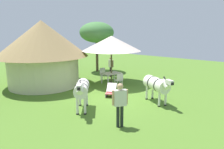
% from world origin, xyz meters
% --- Properties ---
extents(ground_plane, '(36.00, 36.00, 0.00)m').
position_xyz_m(ground_plane, '(0.00, 0.00, 0.00)').
color(ground_plane, '#4D7627').
extents(thatched_hut, '(5.83, 5.83, 4.24)m').
position_xyz_m(thatched_hut, '(-1.21, 4.90, 2.38)').
color(thatched_hut, beige).
rests_on(thatched_hut, ground_plane).
extents(shade_umbrella, '(3.96, 3.96, 3.25)m').
position_xyz_m(shade_umbrella, '(2.05, 1.82, 2.75)').
color(shade_umbrella, brown).
rests_on(shade_umbrella, ground_plane).
extents(patio_dining_table, '(1.38, 1.16, 0.74)m').
position_xyz_m(patio_dining_table, '(2.05, 1.82, 0.65)').
color(patio_dining_table, silver).
rests_on(patio_dining_table, ground_plane).
extents(patio_chair_west_end, '(0.57, 0.56, 0.90)m').
position_xyz_m(patio_chair_west_end, '(1.60, 0.77, 0.52)').
color(patio_chair_west_end, silver).
rests_on(patio_chair_west_end, ground_plane).
extents(patio_chair_east_end, '(0.55, 0.53, 0.90)m').
position_xyz_m(patio_chair_east_end, '(2.39, 2.90, 0.52)').
color(patio_chair_east_end, white).
rests_on(patio_chair_east_end, ground_plane).
extents(guest_beside_umbrella, '(0.30, 0.56, 1.59)m').
position_xyz_m(guest_beside_umbrella, '(3.51, 3.11, 0.96)').
color(guest_beside_umbrella, black).
rests_on(guest_beside_umbrella, ground_plane).
extents(standing_watcher, '(0.51, 0.44, 1.71)m').
position_xyz_m(standing_watcher, '(-2.78, -2.71, 1.03)').
color(standing_watcher, black).
rests_on(standing_watcher, ground_plane).
extents(striped_lounge_chair, '(0.95, 0.85, 0.67)m').
position_xyz_m(striped_lounge_chair, '(-0.16, -0.04, 0.26)').
color(striped_lounge_chair, '#D74D4E').
rests_on(striped_lounge_chair, ground_plane).
extents(zebra_nearest_camera, '(1.30, 1.97, 1.49)m').
position_xyz_m(zebra_nearest_camera, '(0.51, -2.47, 0.95)').
color(zebra_nearest_camera, silver).
rests_on(zebra_nearest_camera, ground_plane).
extents(zebra_by_umbrella, '(1.66, 1.59, 1.55)m').
position_xyz_m(zebra_by_umbrella, '(-2.58, -0.37, 1.01)').
color(zebra_by_umbrella, silver).
rests_on(zebra_by_umbrella, ground_plane).
extents(acacia_tree_left_background, '(2.99, 2.99, 4.34)m').
position_xyz_m(acacia_tree_left_background, '(4.54, 5.62, 3.42)').
color(acacia_tree_left_background, brown).
rests_on(acacia_tree_left_background, ground_plane).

